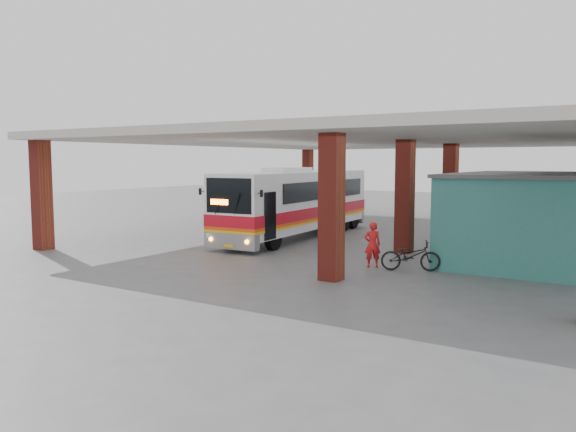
# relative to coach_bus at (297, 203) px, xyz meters

# --- Properties ---
(ground) EXTENTS (90.00, 90.00, 0.00)m
(ground) POSITION_rel_coach_bus_xyz_m (2.79, -4.52, -1.61)
(ground) COLOR #515154
(ground) RESTS_ON ground
(brick_columns) EXTENTS (20.10, 21.60, 4.35)m
(brick_columns) POSITION_rel_coach_bus_xyz_m (4.22, 0.48, 0.56)
(brick_columns) COLOR maroon
(brick_columns) RESTS_ON ground
(canopy_roof) EXTENTS (21.00, 23.00, 0.30)m
(canopy_roof) POSITION_rel_coach_bus_xyz_m (3.29, 1.98, 2.89)
(canopy_roof) COLOR beige
(canopy_roof) RESTS_ON brick_columns
(shop_building) EXTENTS (5.20, 8.20, 3.11)m
(shop_building) POSITION_rel_coach_bus_xyz_m (10.28, -0.52, -0.05)
(shop_building) COLOR #30786E
(shop_building) RESTS_ON ground
(coach_bus) EXTENTS (2.99, 11.27, 3.25)m
(coach_bus) POSITION_rel_coach_bus_xyz_m (0.00, 0.00, 0.00)
(coach_bus) COLOR white
(coach_bus) RESTS_ON ground
(motorcycle) EXTENTS (1.99, 1.37, 0.99)m
(motorcycle) POSITION_rel_coach_bus_xyz_m (7.29, -4.91, -1.12)
(motorcycle) COLOR black
(motorcycle) RESTS_ON ground
(pedestrian) EXTENTS (0.66, 0.62, 1.52)m
(pedestrian) POSITION_rel_coach_bus_xyz_m (6.00, -5.00, -0.85)
(pedestrian) COLOR red
(pedestrian) RESTS_ON ground
(red_chair) EXTENTS (0.48, 0.48, 0.71)m
(red_chair) POSITION_rel_coach_bus_xyz_m (7.87, 1.34, -1.29)
(red_chair) COLOR red
(red_chair) RESTS_ON ground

